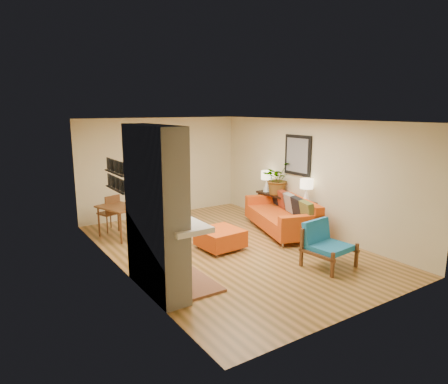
{
  "coord_description": "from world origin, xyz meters",
  "views": [
    {
      "loc": [
        -4.4,
        -6.51,
        2.83
      ],
      "look_at": [
        0.0,
        0.2,
        1.15
      ],
      "focal_mm": 32.0,
      "sensor_mm": 36.0,
      "label": 1
    }
  ],
  "objects_px": {
    "blue_chair": "(324,242)",
    "houseplant": "(277,178)",
    "sofa": "(284,215)",
    "lamp_near": "(306,188)",
    "dining_table": "(122,212)",
    "console_table": "(284,202)",
    "ottoman": "(220,238)",
    "lamp_far": "(267,179)"
  },
  "relations": [
    {
      "from": "dining_table",
      "to": "blue_chair",
      "type": "bearing_deg",
      "value": -55.33
    },
    {
      "from": "sofa",
      "to": "dining_table",
      "type": "height_order",
      "value": "sofa"
    },
    {
      "from": "ottoman",
      "to": "dining_table",
      "type": "relative_size",
      "value": 0.52
    },
    {
      "from": "sofa",
      "to": "ottoman",
      "type": "height_order",
      "value": "sofa"
    },
    {
      "from": "lamp_far",
      "to": "houseplant",
      "type": "bearing_deg",
      "value": -91.4
    },
    {
      "from": "console_table",
      "to": "ottoman",
      "type": "bearing_deg",
      "value": -165.47
    },
    {
      "from": "lamp_far",
      "to": "houseplant",
      "type": "distance_m",
      "value": 0.42
    },
    {
      "from": "ottoman",
      "to": "blue_chair",
      "type": "bearing_deg",
      "value": -57.36
    },
    {
      "from": "sofa",
      "to": "console_table",
      "type": "distance_m",
      "value": 0.53
    },
    {
      "from": "blue_chair",
      "to": "dining_table",
      "type": "relative_size",
      "value": 0.52
    },
    {
      "from": "lamp_far",
      "to": "houseplant",
      "type": "xyz_separation_m",
      "value": [
        -0.01,
        -0.41,
        0.07
      ]
    },
    {
      "from": "console_table",
      "to": "blue_chair",
      "type": "bearing_deg",
      "value": -115.45
    },
    {
      "from": "blue_chair",
      "to": "dining_table",
      "type": "distance_m",
      "value": 4.46
    },
    {
      "from": "lamp_near",
      "to": "houseplant",
      "type": "height_order",
      "value": "houseplant"
    },
    {
      "from": "sofa",
      "to": "lamp_near",
      "type": "distance_m",
      "value": 0.83
    },
    {
      "from": "blue_chair",
      "to": "lamp_near",
      "type": "bearing_deg",
      "value": 55.47
    },
    {
      "from": "lamp_near",
      "to": "lamp_far",
      "type": "bearing_deg",
      "value": 90.0
    },
    {
      "from": "sofa",
      "to": "lamp_far",
      "type": "xyz_separation_m",
      "value": [
        0.34,
        1.07,
        0.67
      ]
    },
    {
      "from": "ottoman",
      "to": "houseplant",
      "type": "distance_m",
      "value": 2.57
    },
    {
      "from": "console_table",
      "to": "lamp_far",
      "type": "height_order",
      "value": "lamp_far"
    },
    {
      "from": "dining_table",
      "to": "lamp_near",
      "type": "distance_m",
      "value": 4.21
    },
    {
      "from": "houseplant",
      "to": "dining_table",
      "type": "bearing_deg",
      "value": 164.28
    },
    {
      "from": "ottoman",
      "to": "houseplant",
      "type": "bearing_deg",
      "value": 21.25
    },
    {
      "from": "houseplant",
      "to": "blue_chair",
      "type": "bearing_deg",
      "value": -112.79
    },
    {
      "from": "blue_chair",
      "to": "houseplant",
      "type": "relative_size",
      "value": 1.05
    },
    {
      "from": "sofa",
      "to": "lamp_far",
      "type": "bearing_deg",
      "value": 72.62
    },
    {
      "from": "blue_chair",
      "to": "lamp_far",
      "type": "distance_m",
      "value": 3.31
    },
    {
      "from": "ottoman",
      "to": "lamp_far",
      "type": "height_order",
      "value": "lamp_far"
    },
    {
      "from": "sofa",
      "to": "blue_chair",
      "type": "relative_size",
      "value": 2.85
    },
    {
      "from": "blue_chair",
      "to": "lamp_near",
      "type": "distance_m",
      "value": 2.07
    },
    {
      "from": "blue_chair",
      "to": "dining_table",
      "type": "height_order",
      "value": "dining_table"
    },
    {
      "from": "sofa",
      "to": "houseplant",
      "type": "relative_size",
      "value": 3.0
    },
    {
      "from": "dining_table",
      "to": "houseplant",
      "type": "relative_size",
      "value": 2.02
    },
    {
      "from": "lamp_near",
      "to": "houseplant",
      "type": "distance_m",
      "value": 1.02
    },
    {
      "from": "dining_table",
      "to": "lamp_far",
      "type": "relative_size",
      "value": 3.07
    },
    {
      "from": "blue_chair",
      "to": "lamp_near",
      "type": "height_order",
      "value": "lamp_near"
    },
    {
      "from": "ottoman",
      "to": "blue_chair",
      "type": "height_order",
      "value": "blue_chair"
    },
    {
      "from": "dining_table",
      "to": "console_table",
      "type": "distance_m",
      "value": 3.88
    },
    {
      "from": "ottoman",
      "to": "lamp_far",
      "type": "xyz_separation_m",
      "value": [
        2.25,
        1.28,
        0.82
      ]
    },
    {
      "from": "lamp_near",
      "to": "houseplant",
      "type": "xyz_separation_m",
      "value": [
        -0.01,
        1.01,
        0.07
      ]
    },
    {
      "from": "ottoman",
      "to": "console_table",
      "type": "relative_size",
      "value": 0.47
    },
    {
      "from": "sofa",
      "to": "lamp_near",
      "type": "bearing_deg",
      "value": -46.28
    }
  ]
}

